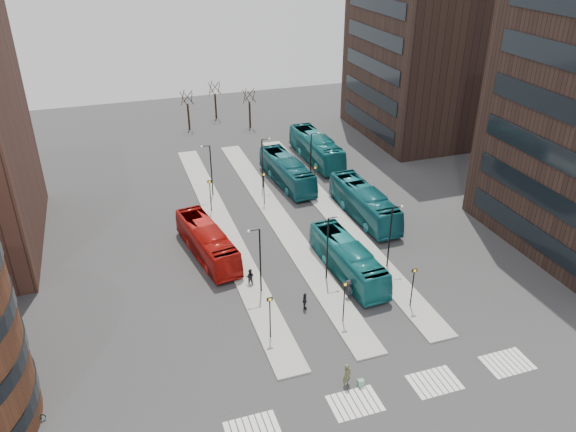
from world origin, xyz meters
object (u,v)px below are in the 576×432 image
object	(u,v)px
teal_bus_a	(348,259)
teal_bus_b	(287,171)
bicycle_far	(33,420)
commuter_a	(250,277)
suitcase	(361,383)
commuter_b	(305,301)
red_bus	(207,241)
teal_bus_d	(316,148)
traveller	(347,375)
commuter_c	(349,289)
teal_bus_c	(364,203)

from	to	relation	value
teal_bus_a	teal_bus_b	world-z (taller)	teal_bus_b
bicycle_far	commuter_a	bearing A→B (deg)	-73.68
suitcase	commuter_b	xyz separation A→B (m)	(-0.67, 9.31, 0.50)
red_bus	commuter_b	distance (m)	12.22
suitcase	teal_bus_a	size ratio (longest dim) A/B	0.05
suitcase	teal_bus_b	bearing A→B (deg)	84.23
commuter_a	bicycle_far	distance (m)	19.97
teal_bus_d	traveller	distance (m)	40.64
teal_bus_d	suitcase	bearing A→B (deg)	-108.39
traveller	commuter_c	bearing A→B (deg)	37.00
teal_bus_c	bicycle_far	size ratio (longest dim) A/B	7.88
suitcase	bicycle_far	xyz separation A→B (m)	(-21.00, 3.58, 0.14)
red_bus	teal_bus_b	bearing A→B (deg)	37.72
red_bus	commuter_a	world-z (taller)	red_bus
teal_bus_c	traveller	size ratio (longest dim) A/B	6.55
commuter_b	teal_bus_a	bearing A→B (deg)	-42.73
teal_bus_c	bicycle_far	distance (m)	37.06
suitcase	traveller	xyz separation A→B (m)	(-0.89, 0.35, 0.65)
teal_bus_c	traveller	distance (m)	25.07
red_bus	teal_bus_d	xyz separation A→B (m)	(18.29, 18.97, 0.22)
red_bus	commuter_b	world-z (taller)	red_bus
teal_bus_b	bicycle_far	xyz separation A→B (m)	(-26.78, -29.64, -1.24)
teal_bus_c	teal_bus_d	world-z (taller)	teal_bus_d
teal_bus_b	bicycle_far	bearing A→B (deg)	-136.26
teal_bus_d	red_bus	bearing A→B (deg)	-135.57
teal_bus_b	teal_bus_c	size ratio (longest dim) A/B	0.98
teal_bus_a	traveller	xyz separation A→B (m)	(-5.62, -12.63, -0.63)
commuter_c	teal_bus_b	bearing A→B (deg)	-178.73
teal_bus_a	commuter_b	size ratio (longest dim) A/B	7.31
red_bus	commuter_c	bearing A→B (deg)	-55.55
traveller	teal_bus_d	bearing A→B (deg)	43.46
teal_bus_d	traveller	world-z (taller)	teal_bus_d
teal_bus_b	teal_bus_d	bearing A→B (deg)	39.69
teal_bus_a	commuter_b	distance (m)	6.58
commuter_a	teal_bus_c	bearing A→B (deg)	-126.30
teal_bus_b	teal_bus_d	distance (m)	8.29
teal_bus_b	teal_bus_a	bearing A→B (deg)	-97.13
suitcase	commuter_a	xyz separation A→B (m)	(-4.00, 14.07, 0.53)
red_bus	commuter_c	size ratio (longest dim) A/B	6.53
suitcase	commuter_c	distance (m)	10.24
red_bus	teal_bus_d	world-z (taller)	teal_bus_d
teal_bus_c	teal_bus_d	bearing A→B (deg)	85.09
suitcase	red_bus	size ratio (longest dim) A/B	0.05
teal_bus_a	teal_bus_d	bearing A→B (deg)	71.28
traveller	commuter_b	world-z (taller)	traveller
commuter_b	teal_bus_d	bearing A→B (deg)	-9.72
teal_bus_c	bicycle_far	xyz separation A→B (m)	(-31.84, -18.92, -1.27)
commuter_b	bicycle_far	xyz separation A→B (m)	(-20.33, -5.73, -0.36)
red_bus	commuter_a	xyz separation A→B (m)	(2.54, -5.93, -0.74)
teal_bus_c	traveller	xyz separation A→B (m)	(-11.73, -22.15, -0.75)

